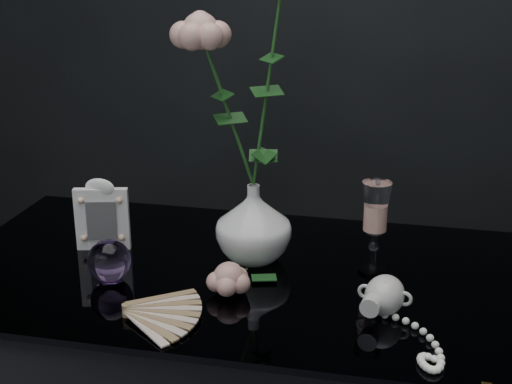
% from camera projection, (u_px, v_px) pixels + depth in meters
% --- Properties ---
extents(vase, '(0.16, 0.16, 0.15)m').
position_uv_depth(vase, '(253.00, 223.00, 1.31)').
color(vase, white).
rests_on(vase, table).
extents(wine_glass, '(0.07, 0.07, 0.17)m').
position_uv_depth(wine_glass, '(375.00, 228.00, 1.26)').
color(wine_glass, white).
rests_on(wine_glass, table).
extents(picture_frame, '(0.12, 0.10, 0.14)m').
position_uv_depth(picture_frame, '(102.00, 214.00, 1.36)').
color(picture_frame, white).
rests_on(picture_frame, table).
extents(paperweight, '(0.09, 0.09, 0.08)m').
position_uv_depth(paperweight, '(109.00, 261.00, 1.24)').
color(paperweight, '#A177C2').
rests_on(paperweight, table).
extents(paper_fan, '(0.28, 0.24, 0.02)m').
position_uv_depth(paper_fan, '(127.00, 309.00, 1.13)').
color(paper_fan, beige).
rests_on(paper_fan, table).
extents(loose_rose, '(0.16, 0.19, 0.06)m').
position_uv_depth(loose_rose, '(229.00, 278.00, 1.20)').
color(loose_rose, '#D99A8C').
rests_on(loose_rose, table).
extents(pearl_jar, '(0.26, 0.26, 0.07)m').
position_uv_depth(pearl_jar, '(385.00, 293.00, 1.14)').
color(pearl_jar, silver).
rests_on(pearl_jar, table).
extents(roses, '(0.22, 0.12, 0.46)m').
position_uv_depth(roses, '(247.00, 74.00, 1.22)').
color(roses, '#E0A393').
rests_on(roses, vase).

